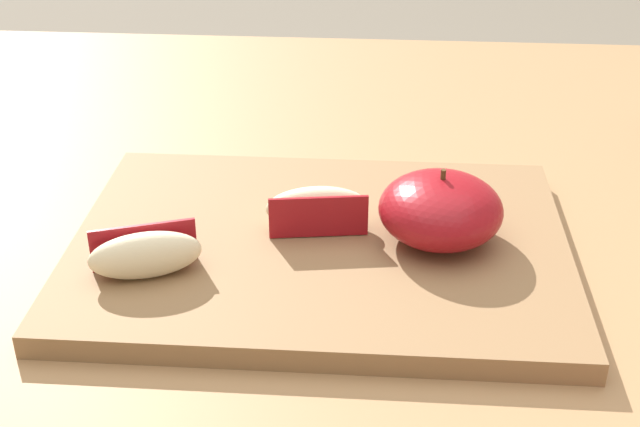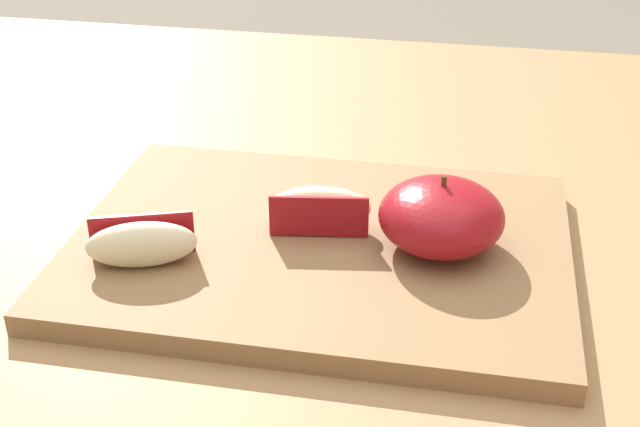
{
  "view_description": "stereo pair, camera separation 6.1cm",
  "coord_description": "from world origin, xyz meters",
  "px_view_note": "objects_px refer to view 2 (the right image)",
  "views": [
    {
      "loc": [
        0.08,
        -0.55,
        1.11
      ],
      "look_at": [
        0.04,
        -0.02,
        0.81
      ],
      "focal_mm": 48.86,
      "sensor_mm": 36.0,
      "label": 1
    },
    {
      "loc": [
        0.14,
        -0.55,
        1.11
      ],
      "look_at": [
        0.04,
        -0.02,
        0.81
      ],
      "focal_mm": 48.86,
      "sensor_mm": 36.0,
      "label": 2
    }
  ],
  "objects_px": {
    "apple_half_skin_up": "(441,216)",
    "apple_wedge_back": "(320,208)",
    "cutting_board": "(320,248)",
    "apple_wedge_left": "(142,244)"
  },
  "relations": [
    {
      "from": "cutting_board",
      "to": "apple_wedge_back",
      "type": "bearing_deg",
      "value": 102.1
    },
    {
      "from": "apple_wedge_left",
      "to": "apple_wedge_back",
      "type": "relative_size",
      "value": 1.01
    },
    {
      "from": "apple_wedge_back",
      "to": "cutting_board",
      "type": "bearing_deg",
      "value": -77.9
    },
    {
      "from": "apple_wedge_left",
      "to": "apple_wedge_back",
      "type": "height_order",
      "value": "same"
    },
    {
      "from": "apple_half_skin_up",
      "to": "apple_wedge_left",
      "type": "distance_m",
      "value": 0.21
    },
    {
      "from": "apple_half_skin_up",
      "to": "apple_wedge_left",
      "type": "xyz_separation_m",
      "value": [
        -0.2,
        -0.06,
        -0.01
      ]
    },
    {
      "from": "apple_half_skin_up",
      "to": "apple_wedge_left",
      "type": "bearing_deg",
      "value": -162.62
    },
    {
      "from": "apple_half_skin_up",
      "to": "apple_wedge_back",
      "type": "bearing_deg",
      "value": 174.32
    },
    {
      "from": "apple_half_skin_up",
      "to": "apple_wedge_back",
      "type": "xyz_separation_m",
      "value": [
        -0.09,
        0.01,
        -0.01
      ]
    },
    {
      "from": "apple_wedge_left",
      "to": "apple_wedge_back",
      "type": "xyz_separation_m",
      "value": [
        0.11,
        0.07,
        0.0
      ]
    }
  ]
}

